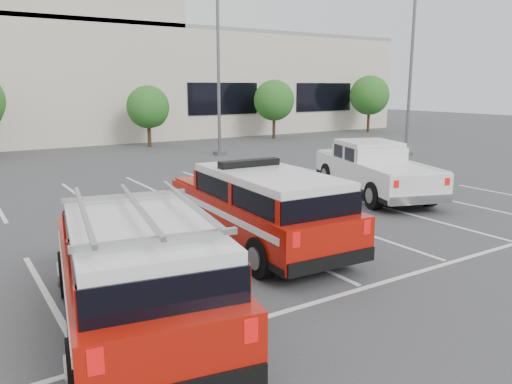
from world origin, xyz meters
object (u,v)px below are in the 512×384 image
Objects in this scene: light_pole_right at (411,63)px; fire_chief_suv at (259,213)px; ladder_suv at (138,279)px; tree_mid_right at (149,109)px; convention_building at (39,76)px; light_pole_mid at (218,63)px; tree_far_right at (370,97)px; white_pickup at (373,174)px; tree_right at (275,102)px.

light_pole_right is 1.66× the size of fire_chief_suv.
tree_mid_right is at bearing 78.66° from ladder_suv.
convention_building is at bearing 116.57° from tree_mid_right.
light_pole_right is 19.35m from fire_chief_suv.
light_pole_mid is at bearing 67.69° from fire_chief_suv.
light_pole_mid is (-18.09, -6.05, 2.14)m from tree_far_right.
tree_mid_right reaches higher than white_pickup.
light_pole_mid reaches higher than fire_chief_suv.
light_pole_right is at bearing -33.69° from light_pole_mid.
convention_building is 31.58m from fire_chief_suv.
light_pole_right is at bearing -47.83° from tree_mid_right.
light_pole_mid is 13.39m from white_pickup.
tree_mid_right is at bearing -180.00° from tree_far_right.
tree_mid_right is 0.67× the size of ladder_suv.
tree_mid_right reaches higher than ladder_suv.
white_pickup is 12.22m from ladder_suv.
convention_building is 13.58× the size of tree_right.
white_pickup is at bearing 36.64° from ladder_suv.
convention_building is at bearing 113.26° from light_pole_mid.
tree_far_right reaches higher than ladder_suv.
light_pole_mid is (-8.09, -6.05, 2.41)m from tree_right.
tree_far_right is 0.47× the size of light_pole_right.
tree_mid_right is 0.82× the size of tree_far_right.
tree_right is 12.32m from light_pole_right.
tree_mid_right is at bearing 107.52° from light_pole_mid.
tree_mid_right is 20.01m from tree_far_right.
convention_building is at bearing 121.81° from white_pickup.
tree_mid_right is at bearing -63.43° from convention_building.
convention_building is at bearing 125.89° from light_pole_right.
tree_far_right is 0.73× the size of white_pickup.
convention_building is 9.75× the size of fire_chief_suv.
white_pickup is at bearing -114.53° from tree_right.
ladder_suv is at bearing -128.85° from tree_right.
tree_far_right is 33.36m from fire_chief_suv.
convention_building is at bearing 158.49° from tree_far_right.
ladder_suv reaches higher than fire_chief_suv.
tree_far_right is 38.15m from ladder_suv.
ladder_suv is at bearing -140.65° from tree_far_right.
convention_building reaches higher than ladder_suv.
light_pole_mid is 1.53× the size of white_pickup.
convention_building is 11.20m from tree_mid_right.
tree_mid_right is 18.82m from white_pickup.
tree_right is 0.66× the size of white_pickup.
light_pole_right reaches higher than tree_far_right.
light_pole_right reaches higher than ladder_suv.
fire_chief_suv is (-5.40, -21.52, -1.63)m from tree_mid_right.
convention_building is 34.48m from ladder_suv.
convention_building is 15.04× the size of tree_mid_right.
light_pole_mid reaches higher than white_pickup.
white_pickup is at bearing -91.97° from light_pole_mid.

